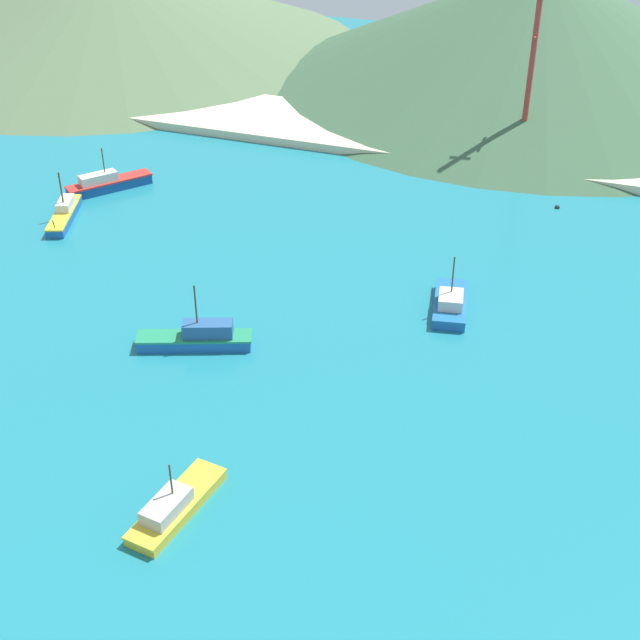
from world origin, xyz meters
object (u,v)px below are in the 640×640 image
fishing_boat_1 (65,213)px  fishing_boat_4 (198,338)px  fishing_boat_2 (450,303)px  radio_tower (532,59)px  fishing_boat_3 (107,183)px  fishing_boat_0 (174,506)px  buoy_0 (557,207)px

fishing_boat_1 → fishing_boat_4: size_ratio=0.93×
fishing_boat_2 → fishing_boat_4: (-20.98, -14.68, 0.17)m
fishing_boat_4 → radio_tower: radio_tower is taller
fishing_boat_4 → fishing_boat_2: bearing=35.0°
fishing_boat_3 → radio_tower: (48.34, 29.97, 12.74)m
fishing_boat_2 → fishing_boat_4: size_ratio=0.83×
fishing_boat_0 → fishing_boat_1: size_ratio=0.96×
fishing_boat_1 → buoy_0: fishing_boat_1 is taller
radio_tower → fishing_boat_2: bearing=-89.9°
fishing_boat_0 → fishing_boat_3: (-35.78, 48.92, 0.22)m
fishing_boat_1 → radio_tower: 63.79m
fishing_boat_4 → radio_tower: bearing=70.3°
radio_tower → buoy_0: bearing=-65.0°
fishing_boat_0 → buoy_0: bearing=72.8°
fishing_boat_1 → fishing_boat_3: fishing_boat_1 is taller
fishing_boat_1 → fishing_boat_4: 33.71m
fishing_boat_4 → buoy_0: (28.06, 43.07, -0.90)m
fishing_boat_0 → fishing_boat_4: bearing=112.1°
fishing_boat_4 → buoy_0: bearing=56.9°
buoy_0 → radio_tower: bearing=115.0°
fishing_boat_0 → fishing_boat_4: fishing_boat_4 is taller
fishing_boat_1 → fishing_boat_0: bearing=-47.7°
fishing_boat_0 → fishing_boat_4: 22.12m
fishing_boat_1 → fishing_boat_2: 48.90m
fishing_boat_0 → radio_tower: bearing=81.0°
fishing_boat_0 → radio_tower: (12.56, 78.89, 12.96)m
fishing_boat_2 → fishing_boat_3: bearing=164.1°
fishing_boat_0 → buoy_0: 66.54m
buoy_0 → radio_tower: 21.72m
fishing_boat_3 → radio_tower: size_ratio=0.38×
fishing_boat_0 → fishing_boat_1: fishing_boat_1 is taller
buoy_0 → radio_tower: radio_tower is taller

